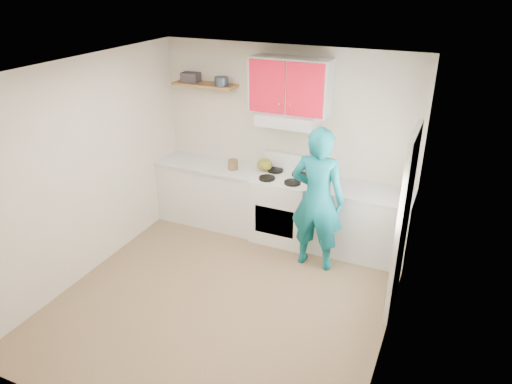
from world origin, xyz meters
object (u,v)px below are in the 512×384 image
at_px(kettle, 265,165).
at_px(crock, 233,165).
at_px(person, 317,200).
at_px(tin, 221,81).
at_px(stove, 283,208).

bearing_deg(kettle, crock, -149.08).
distance_m(kettle, person, 1.12).
bearing_deg(person, tin, -20.07).
bearing_deg(tin, stove, -7.95).
height_order(stove, person, person).
distance_m(stove, crock, 0.91).
distance_m(stove, person, 0.90).
bearing_deg(person, kettle, -31.00).
height_order(stove, tin, tin).
bearing_deg(stove, kettle, 160.48).
relative_size(stove, crock, 5.72).
distance_m(stove, kettle, 0.65).
bearing_deg(crock, stove, 1.75).
height_order(stove, crock, crock).
bearing_deg(kettle, person, -19.25).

